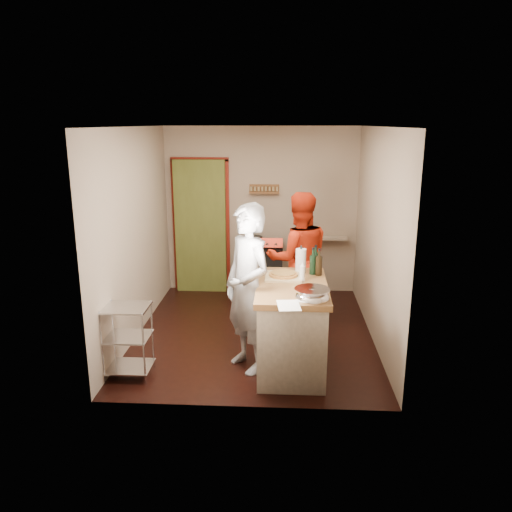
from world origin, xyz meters
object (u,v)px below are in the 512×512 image
at_px(stove, 263,269).
at_px(wire_shelving, 128,338).
at_px(person_stripe, 248,289).
at_px(person_red, 299,259).
at_px(island, 292,324).

xyz_separation_m(stove, wire_shelving, (-1.33, -2.62, -0.01)).
xyz_separation_m(person_stripe, person_red, (0.58, 1.36, -0.03)).
relative_size(stove, person_stripe, 0.54).
bearing_deg(wire_shelving, person_stripe, 11.37).
bearing_deg(person_stripe, wire_shelving, -116.42).
distance_m(island, person_stripe, 0.64).
relative_size(stove, wire_shelving, 1.26).
xyz_separation_m(island, person_red, (0.10, 1.31, 0.38)).
bearing_deg(stove, wire_shelving, -116.85).
xyz_separation_m(stove, person_stripe, (-0.07, -2.37, 0.47)).
relative_size(wire_shelving, island, 0.55).
distance_m(island, person_red, 1.37).
xyz_separation_m(stove, person_red, (0.52, -1.01, 0.44)).
relative_size(stove, person_red, 0.56).
bearing_deg(island, stove, 100.08).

